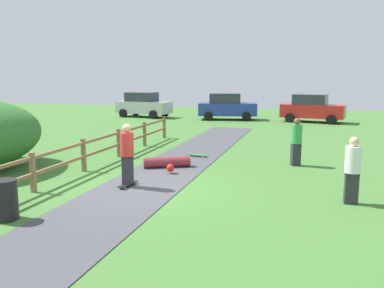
% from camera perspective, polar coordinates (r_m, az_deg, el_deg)
% --- Properties ---
extents(ground_plane, '(60.00, 60.00, 0.00)m').
position_cam_1_polar(ground_plane, '(11.67, -7.23, -6.07)').
color(ground_plane, '#427533').
extents(asphalt_path, '(2.40, 28.00, 0.02)m').
position_cam_1_polar(asphalt_path, '(11.67, -7.24, -6.02)').
color(asphalt_path, '#47474C').
rests_on(asphalt_path, ground_plane).
extents(wooden_fence, '(0.12, 18.12, 1.10)m').
position_cam_1_polar(wooden_fence, '(12.76, -18.07, -2.04)').
color(wooden_fence, olive).
rests_on(wooden_fence, ground_plane).
extents(trash_bin, '(0.56, 0.56, 0.90)m').
position_cam_1_polar(trash_bin, '(9.82, -24.96, -7.17)').
color(trash_bin, black).
rests_on(trash_bin, ground_plane).
extents(skater_riding, '(0.42, 0.82, 1.80)m').
position_cam_1_polar(skater_riding, '(11.50, -9.14, -1.11)').
color(skater_riding, black).
rests_on(skater_riding, asphalt_path).
extents(skater_fallen, '(1.60, 1.48, 0.36)m').
position_cam_1_polar(skater_fallen, '(13.90, -3.53, -2.63)').
color(skater_fallen, maroon).
rests_on(skater_fallen, asphalt_path).
extents(skateboard_loose, '(0.82, 0.29, 0.08)m').
position_cam_1_polar(skateboard_loose, '(15.82, 0.75, -1.54)').
color(skateboard_loose, '#338C4C').
rests_on(skateboard_loose, asphalt_path).
extents(bystander_white, '(0.42, 0.42, 1.68)m').
position_cam_1_polar(bystander_white, '(10.65, 21.74, -3.07)').
color(bystander_white, '#2D2D33').
rests_on(bystander_white, ground_plane).
extents(bystander_green, '(0.51, 0.51, 1.69)m').
position_cam_1_polar(bystander_green, '(14.65, 14.53, 0.60)').
color(bystander_green, '#2D2D33').
rests_on(bystander_green, ground_plane).
extents(parked_car_red, '(4.42, 2.53, 1.92)m').
position_cam_1_polar(parked_car_red, '(29.15, 16.59, 4.86)').
color(parked_car_red, red).
rests_on(parked_car_red, ground_plane).
extents(parked_car_blue, '(4.46, 2.63, 1.92)m').
position_cam_1_polar(parked_car_blue, '(29.72, 4.94, 5.30)').
color(parked_car_blue, '#283D99').
rests_on(parked_car_blue, ground_plane).
extents(parked_car_silver, '(4.41, 2.50, 1.92)m').
position_cam_1_polar(parked_car_silver, '(31.71, -6.88, 5.53)').
color(parked_car_silver, '#B7B7BC').
rests_on(parked_car_silver, ground_plane).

